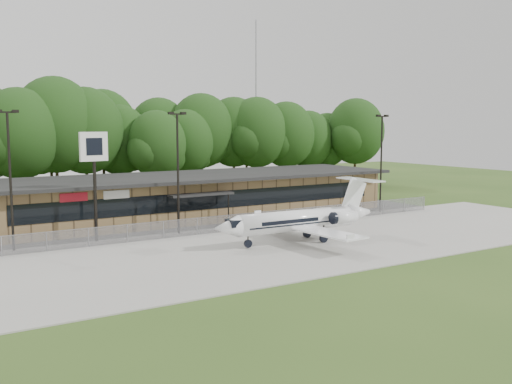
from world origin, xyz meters
TOP-DOWN VIEW (x-y plane):
  - ground at (0.00, 0.00)m, footprint 160.00×160.00m
  - apron at (0.00, 8.00)m, footprint 64.00×18.00m
  - parking_lot at (0.00, 19.50)m, footprint 50.00×9.00m
  - terminal at (-0.00, 23.94)m, footprint 41.00×11.65m
  - fence at (0.00, 15.00)m, footprint 46.00×0.04m
  - treeline at (0.00, 42.00)m, footprint 72.00×12.00m
  - radio_mast at (22.00, 48.00)m, footprint 0.20×0.20m
  - light_pole_left at (-18.00, 16.50)m, footprint 1.55×0.30m
  - light_pole_mid at (-5.00, 16.50)m, footprint 1.55×0.30m
  - light_pole_right at (18.00, 16.50)m, footprint 1.55×0.30m
  - business_jet at (1.68, 8.13)m, footprint 14.45×12.85m
  - pole_sign at (-11.88, 16.79)m, footprint 2.27×0.64m

SIDE VIEW (x-z plane):
  - ground at x=0.00m, z-range 0.00..0.00m
  - parking_lot at x=0.00m, z-range 0.00..0.06m
  - apron at x=0.00m, z-range 0.00..0.08m
  - fence at x=0.00m, z-range 0.02..1.54m
  - business_jet at x=1.68m, z-range -0.69..4.18m
  - terminal at x=0.00m, z-range 0.03..4.33m
  - light_pole_left at x=-18.00m, z-range 0.86..11.09m
  - light_pole_mid at x=-5.00m, z-range 0.86..11.09m
  - light_pole_right at x=18.00m, z-range 0.86..11.09m
  - pole_sign at x=-11.88m, z-range 2.29..10.92m
  - treeline at x=0.00m, z-range 0.00..15.00m
  - radio_mast at x=22.00m, z-range 0.00..25.00m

